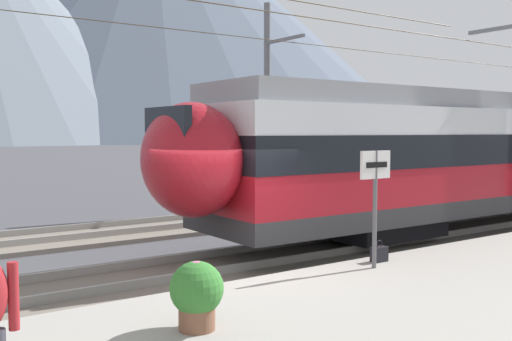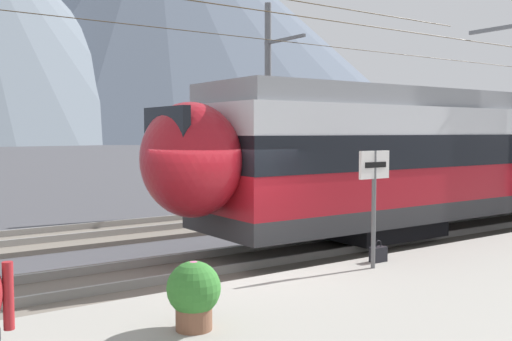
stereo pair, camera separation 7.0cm
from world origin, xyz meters
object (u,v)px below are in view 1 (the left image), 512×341
Objects in this scene: catenary_mast_far_side at (269,101)px; handbag_near_sign at (379,254)px; platform_sign at (375,182)px; potted_plant_platform_edge at (197,291)px.

catenary_mast_far_side is 98.33× the size of handbag_near_sign.
catenary_mast_far_side is at bearing 65.65° from handbag_near_sign.
catenary_mast_far_side is 10.85m from platform_sign.
platform_sign reaches higher than handbag_near_sign.
potted_plant_platform_edge reaches higher than handbag_near_sign.
catenary_mast_far_side reaches higher than potted_plant_platform_edge.
handbag_near_sign is at bearing -114.35° from catenary_mast_far_side.
catenary_mast_far_side reaches higher than handbag_near_sign.
potted_plant_platform_edge is at bearing -129.86° from catenary_mast_far_side.
potted_plant_platform_edge is (-4.68, -1.34, 0.34)m from handbag_near_sign.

